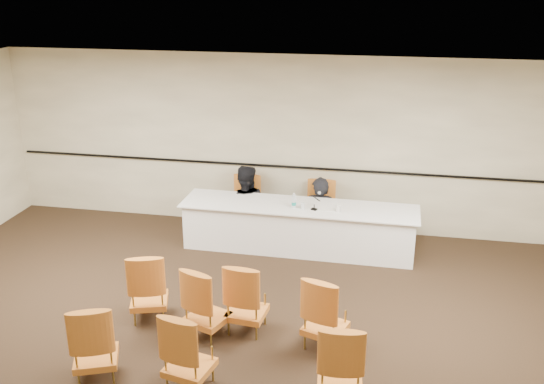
{
  "coord_description": "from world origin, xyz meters",
  "views": [
    {
      "loc": [
        1.67,
        -5.81,
        4.26
      ],
      "look_at": [
        0.02,
        2.6,
        1.12
      ],
      "focal_mm": 40.0,
      "sensor_mm": 36.0,
      "label": 1
    }
  ],
  "objects_px": {
    "panelist_main_chair": "(319,210)",
    "panelist_second_chair": "(245,205)",
    "aud_chair_extra": "(207,302)",
    "aud_chair_front_right": "(326,311)",
    "aud_chair_back_left": "(94,340)",
    "panelist_second": "(245,210)",
    "microphone": "(314,202)",
    "coffee_cup": "(338,208)",
    "panelist_main": "(319,222)",
    "panel_table": "(298,227)",
    "drinking_glass": "(303,206)",
    "aud_chair_back_right": "(340,360)",
    "water_bottle": "(294,200)",
    "aud_chair_front_left": "(148,285)",
    "aud_chair_back_mid": "(189,349)",
    "aud_chair_front_mid": "(247,296)"
  },
  "relations": [
    {
      "from": "panelist_main_chair",
      "to": "panelist_second_chair",
      "type": "relative_size",
      "value": 1.0
    },
    {
      "from": "panelist_second_chair",
      "to": "aud_chair_extra",
      "type": "distance_m",
      "value": 3.27
    },
    {
      "from": "aud_chair_front_right",
      "to": "aud_chair_back_left",
      "type": "height_order",
      "value": "same"
    },
    {
      "from": "panelist_second",
      "to": "microphone",
      "type": "xyz_separation_m",
      "value": [
        1.29,
        -0.71,
        0.51
      ]
    },
    {
      "from": "coffee_cup",
      "to": "aud_chair_front_right",
      "type": "height_order",
      "value": "aud_chair_front_right"
    },
    {
      "from": "panelist_main",
      "to": "panel_table",
      "type": "bearing_deg",
      "value": 63.39
    },
    {
      "from": "drinking_glass",
      "to": "aud_chair_back_left",
      "type": "bearing_deg",
      "value": -116.27
    },
    {
      "from": "panel_table",
      "to": "aud_chair_back_left",
      "type": "relative_size",
      "value": 3.97
    },
    {
      "from": "microphone",
      "to": "aud_chair_back_right",
      "type": "height_order",
      "value": "microphone"
    },
    {
      "from": "coffee_cup",
      "to": "aud_chair_back_left",
      "type": "bearing_deg",
      "value": -123.04
    },
    {
      "from": "water_bottle",
      "to": "drinking_glass",
      "type": "relative_size",
      "value": 2.42
    },
    {
      "from": "coffee_cup",
      "to": "panelist_main_chair",
      "type": "bearing_deg",
      "value": 117.47
    },
    {
      "from": "coffee_cup",
      "to": "aud_chair_back_right",
      "type": "xyz_separation_m",
      "value": [
        0.35,
        -3.41,
        -0.34
      ]
    },
    {
      "from": "water_bottle",
      "to": "coffee_cup",
      "type": "relative_size",
      "value": 2.04
    },
    {
      "from": "aud_chair_front_left",
      "to": "aud_chair_front_right",
      "type": "relative_size",
      "value": 1.0
    },
    {
      "from": "aud_chair_back_mid",
      "to": "aud_chair_front_mid",
      "type": "bearing_deg",
      "value": 85.91
    },
    {
      "from": "panelist_second",
      "to": "aud_chair_back_right",
      "type": "distance_m",
      "value": 4.59
    },
    {
      "from": "aud_chair_front_mid",
      "to": "aud_chair_back_left",
      "type": "height_order",
      "value": "same"
    },
    {
      "from": "panelist_second",
      "to": "aud_chair_front_right",
      "type": "relative_size",
      "value": 1.69
    },
    {
      "from": "panelist_second",
      "to": "panelist_second_chair",
      "type": "distance_m",
      "value": 0.1
    },
    {
      "from": "panelist_second_chair",
      "to": "panel_table",
      "type": "bearing_deg",
      "value": -28.49
    },
    {
      "from": "microphone",
      "to": "panel_table",
      "type": "bearing_deg",
      "value": 177.38
    },
    {
      "from": "panelist_second_chair",
      "to": "aud_chair_front_left",
      "type": "relative_size",
      "value": 1.0
    },
    {
      "from": "aud_chair_front_left",
      "to": "water_bottle",
      "type": "bearing_deg",
      "value": 39.68
    },
    {
      "from": "panelist_second_chair",
      "to": "microphone",
      "type": "height_order",
      "value": "microphone"
    },
    {
      "from": "panel_table",
      "to": "panelist_second",
      "type": "distance_m",
      "value": 1.17
    },
    {
      "from": "panelist_second_chair",
      "to": "water_bottle",
      "type": "relative_size",
      "value": 3.92
    },
    {
      "from": "microphone",
      "to": "aud_chair_back_mid",
      "type": "relative_size",
      "value": 0.28
    },
    {
      "from": "aud_chair_front_right",
      "to": "panel_table",
      "type": "bearing_deg",
      "value": 123.78
    },
    {
      "from": "panelist_main_chair",
      "to": "water_bottle",
      "type": "xyz_separation_m",
      "value": [
        -0.33,
        -0.66,
        0.4
      ]
    },
    {
      "from": "microphone",
      "to": "aud_chair_front_right",
      "type": "height_order",
      "value": "microphone"
    },
    {
      "from": "panel_table",
      "to": "microphone",
      "type": "bearing_deg",
      "value": -26.24
    },
    {
      "from": "panelist_main",
      "to": "aud_chair_front_right",
      "type": "xyz_separation_m",
      "value": [
        0.46,
        -3.19,
        0.21
      ]
    },
    {
      "from": "panelist_second",
      "to": "panelist_second_chair",
      "type": "relative_size",
      "value": 1.69
    },
    {
      "from": "panel_table",
      "to": "panelist_main_chair",
      "type": "xyz_separation_m",
      "value": [
        0.27,
        0.56,
        0.1
      ]
    },
    {
      "from": "aud_chair_back_left",
      "to": "drinking_glass",
      "type": "bearing_deg",
      "value": 42.04
    },
    {
      "from": "microphone",
      "to": "water_bottle",
      "type": "bearing_deg",
      "value": -160.71
    },
    {
      "from": "panelist_second_chair",
      "to": "aud_chair_front_left",
      "type": "height_order",
      "value": "same"
    },
    {
      "from": "panelist_main_chair",
      "to": "microphone",
      "type": "relative_size",
      "value": 3.53
    },
    {
      "from": "panel_table",
      "to": "aud_chair_back_right",
      "type": "distance_m",
      "value": 3.69
    },
    {
      "from": "microphone",
      "to": "aud_chair_front_left",
      "type": "distance_m",
      "value": 2.97
    },
    {
      "from": "panelist_second_chair",
      "to": "aud_chair_back_mid",
      "type": "xyz_separation_m",
      "value": [
        0.41,
        -4.25,
        0.0
      ]
    },
    {
      "from": "panelist_main_chair",
      "to": "aud_chair_front_right",
      "type": "bearing_deg",
      "value": -81.12
    },
    {
      "from": "water_bottle",
      "to": "aud_chair_front_mid",
      "type": "height_order",
      "value": "water_bottle"
    },
    {
      "from": "panelist_second",
      "to": "aud_chair_extra",
      "type": "xyz_separation_m",
      "value": [
        0.31,
        -3.26,
        0.1
      ]
    },
    {
      "from": "aud_chair_back_left",
      "to": "water_bottle",
      "type": "bearing_deg",
      "value": 44.12
    },
    {
      "from": "aud_chair_back_mid",
      "to": "panelist_second",
      "type": "bearing_deg",
      "value": 107.51
    },
    {
      "from": "aud_chair_front_right",
      "to": "aud_chair_extra",
      "type": "distance_m",
      "value": 1.44
    },
    {
      "from": "water_bottle",
      "to": "aud_chair_front_mid",
      "type": "xyz_separation_m",
      "value": [
        -0.21,
        -2.37,
        -0.4
      ]
    },
    {
      "from": "microphone",
      "to": "aud_chair_back_mid",
      "type": "bearing_deg",
      "value": -79.62
    }
  ]
}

